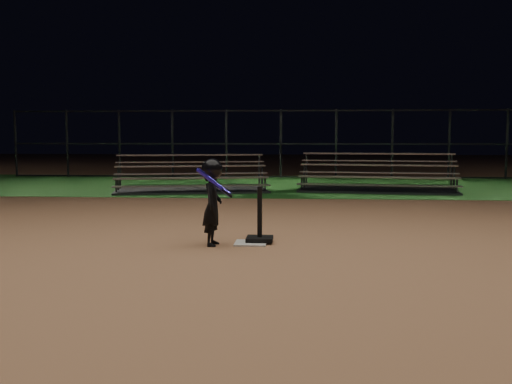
# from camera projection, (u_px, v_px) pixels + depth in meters

# --- Properties ---
(ground) EXTENTS (80.00, 80.00, 0.00)m
(ground) POSITION_uv_depth(u_px,v_px,m) (251.00, 244.00, 8.28)
(ground) COLOR #AC744E
(ground) RESTS_ON ground
(grass_strip) EXTENTS (60.00, 8.00, 0.01)m
(grass_strip) POSITION_uv_depth(u_px,v_px,m) (278.00, 185.00, 18.21)
(grass_strip) COLOR #1A4E19
(grass_strip) RESTS_ON ground
(home_plate) EXTENTS (0.45, 0.45, 0.02)m
(home_plate) POSITION_uv_depth(u_px,v_px,m) (251.00, 243.00, 8.28)
(home_plate) COLOR beige
(home_plate) RESTS_ON ground
(batting_tee) EXTENTS (0.38, 0.38, 0.79)m
(batting_tee) POSITION_uv_depth(u_px,v_px,m) (260.00, 231.00, 8.37)
(batting_tee) COLOR black
(batting_tee) RESTS_ON home_plate
(child_batter) EXTENTS (0.46, 0.58, 1.23)m
(child_batter) POSITION_uv_depth(u_px,v_px,m) (212.00, 200.00, 8.11)
(child_batter) COLOR black
(child_batter) RESTS_ON ground
(bleacher_left) EXTENTS (4.49, 2.86, 1.02)m
(bleacher_left) POSITION_uv_depth(u_px,v_px,m) (191.00, 184.00, 16.09)
(bleacher_left) COLOR #A7A6AB
(bleacher_left) RESTS_ON ground
(bleacher_right) EXTENTS (4.51, 2.60, 1.05)m
(bleacher_right) POSITION_uv_depth(u_px,v_px,m) (377.00, 183.00, 16.20)
(bleacher_right) COLOR #B1B2B6
(bleacher_right) RESTS_ON ground
(backstop_fence) EXTENTS (20.08, 0.08, 2.50)m
(backstop_fence) POSITION_uv_depth(u_px,v_px,m) (281.00, 144.00, 21.06)
(backstop_fence) COLOR #38383D
(backstop_fence) RESTS_ON ground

